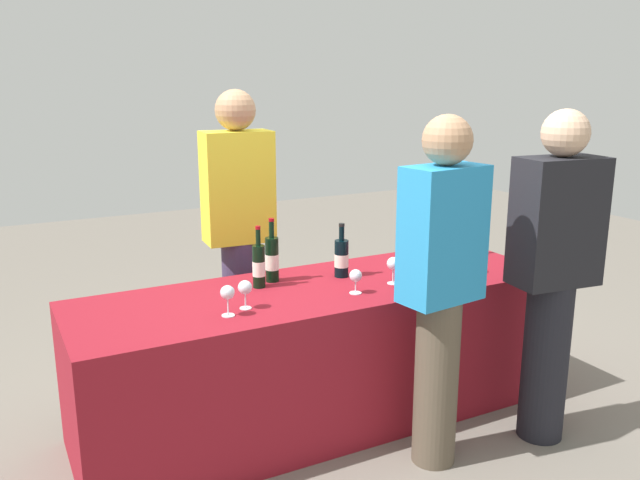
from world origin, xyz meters
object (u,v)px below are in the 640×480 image
at_px(wine_glass_3, 393,264).
at_px(server_pouring, 239,226).
at_px(wine_bottle_1, 272,259).
at_px(wine_bottle_3, 461,238).
at_px(wine_glass_1, 245,288).
at_px(wine_glass_0, 228,294).
at_px(wine_bottle_0, 259,266).
at_px(guest_1, 553,268).
at_px(wine_bottle_2, 341,258).
at_px(wine_glass_5, 471,257).
at_px(wine_glass_2, 356,277).
at_px(guest_0, 441,281).
at_px(wine_glass_4, 419,258).

relative_size(wine_glass_3, server_pouring, 0.08).
relative_size(wine_bottle_1, wine_bottle_3, 1.12).
relative_size(wine_glass_1, wine_glass_3, 0.96).
bearing_deg(wine_glass_0, wine_bottle_0, 48.61).
bearing_deg(guest_1, wine_glass_3, 142.36).
distance_m(wine_bottle_0, guest_1, 1.47).
height_order(server_pouring, guest_1, server_pouring).
xyz_separation_m(wine_bottle_1, wine_glass_1, (-0.28, -0.33, -0.02)).
bearing_deg(wine_bottle_1, wine_bottle_2, -14.51).
bearing_deg(server_pouring, wine_glass_3, 127.32).
distance_m(wine_glass_3, server_pouring, 0.99).
relative_size(wine_bottle_1, wine_glass_5, 2.57).
distance_m(wine_bottle_0, wine_bottle_2, 0.47).
bearing_deg(wine_bottle_1, wine_glass_3, -31.49).
relative_size(wine_glass_0, wine_glass_3, 1.01).
height_order(wine_glass_1, wine_glass_3, wine_glass_3).
xyz_separation_m(wine_bottle_1, wine_glass_5, (1.03, -0.37, -0.03)).
xyz_separation_m(wine_glass_3, guest_1, (0.57, -0.55, 0.05)).
bearing_deg(wine_glass_2, wine_glass_3, 10.27).
bearing_deg(guest_1, server_pouring, 135.67).
bearing_deg(wine_glass_1, guest_1, -21.70).
xyz_separation_m(wine_bottle_0, wine_glass_2, (0.39, -0.32, -0.03)).
bearing_deg(wine_glass_5, wine_bottle_0, 164.60).
relative_size(wine_bottle_0, wine_bottle_1, 0.95).
bearing_deg(wine_glass_1, guest_0, -32.34).
bearing_deg(wine_glass_4, wine_bottle_2, 154.16).
bearing_deg(wine_bottle_1, wine_bottle_3, -2.77).
bearing_deg(wine_bottle_2, wine_glass_2, -105.41).
distance_m(wine_bottle_1, wine_glass_5, 1.10).
height_order(wine_bottle_0, wine_glass_0, wine_bottle_0).
xyz_separation_m(wine_bottle_3, wine_glass_3, (-0.67, -0.28, -0.01)).
bearing_deg(wine_bottle_2, wine_bottle_1, 165.49).
height_order(wine_bottle_1, wine_glass_1, wine_bottle_1).
relative_size(wine_glass_2, guest_1, 0.08).
height_order(wine_glass_1, wine_glass_2, wine_glass_1).
relative_size(wine_glass_2, wine_glass_3, 0.87).
bearing_deg(guest_1, wine_bottle_0, 152.49).
height_order(wine_glass_4, guest_1, guest_1).
xyz_separation_m(wine_bottle_2, wine_bottle_3, (0.85, 0.04, 0.01)).
bearing_deg(wine_bottle_3, wine_bottle_1, 177.23).
distance_m(wine_bottle_2, wine_glass_1, 0.69).
xyz_separation_m(wine_bottle_2, wine_glass_3, (0.18, -0.24, -0.00)).
height_order(wine_bottle_2, wine_bottle_3, wine_bottle_3).
relative_size(wine_bottle_1, wine_glass_4, 2.37).
bearing_deg(wine_bottle_2, wine_bottle_3, 2.45).
height_order(wine_bottle_2, wine_glass_2, wine_bottle_2).
bearing_deg(guest_1, wine_glass_5, 105.51).
height_order(wine_bottle_2, wine_glass_5, wine_bottle_2).
bearing_deg(wine_bottle_3, wine_glass_0, -168.45).
distance_m(wine_bottle_0, wine_glass_0, 0.44).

